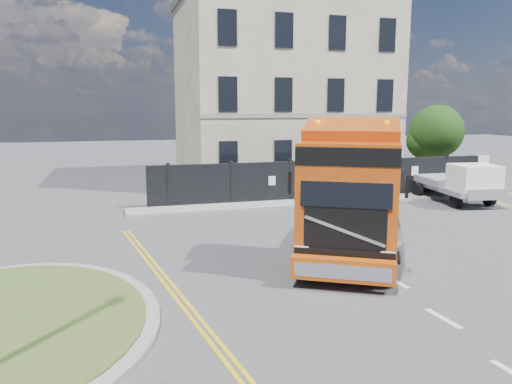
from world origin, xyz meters
name	(u,v)px	position (x,y,z in m)	size (l,w,h in m)	color
ground	(269,260)	(0.00, 0.00, 0.00)	(120.00, 120.00, 0.00)	#424244
hoarding_fence	(337,179)	(6.55, 9.00, 1.00)	(18.80, 0.25, 2.00)	black
georgian_building	(280,89)	(6.00, 16.50, 5.77)	(12.30, 10.30, 12.80)	beige
tree	(434,134)	(14.38, 12.10, 3.05)	(3.20, 3.20, 4.80)	#382619
pavement_far	(334,201)	(6.00, 8.10, 0.06)	(20.00, 1.60, 0.12)	gray
truck	(350,202)	(2.13, -1.05, 1.87)	(5.72, 7.32, 4.17)	black
flatbed_pickup	(465,183)	(11.73, 5.79, 1.07)	(2.55, 5.03, 2.00)	gray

